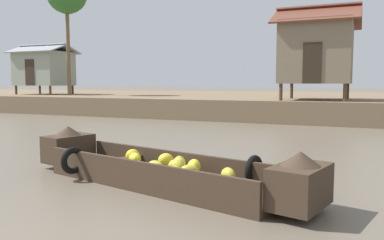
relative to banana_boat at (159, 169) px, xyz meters
name	(u,v)px	position (x,y,z in m)	size (l,w,h in m)	color
ground_plane	(204,144)	(-1.03, 4.80, -0.31)	(300.00, 300.00, 0.00)	#665B4C
riverbank_strip	(293,102)	(-1.03, 21.38, 0.21)	(160.00, 20.00, 1.03)	#756047
banana_boat	(159,169)	(0.00, 0.00, 0.00)	(6.01, 2.40, 0.90)	#3D2D21
stilt_house_left	(44,68)	(-17.73, 15.69, 2.62)	(4.24, 3.14, 3.57)	#4C3826
stilt_house_mid_left	(317,52)	(1.22, 13.67, 3.03)	(3.87, 3.89, 4.46)	#4C3826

